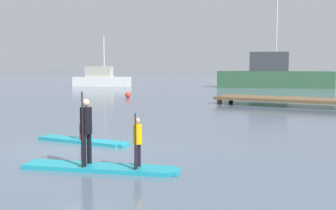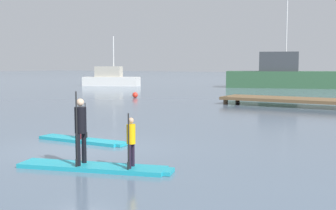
# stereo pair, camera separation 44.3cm
# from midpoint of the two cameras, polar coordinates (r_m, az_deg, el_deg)

# --- Properties ---
(ground_plane) EXTENTS (240.00, 240.00, 0.00)m
(ground_plane) POSITION_cam_midpoint_polar(r_m,az_deg,el_deg) (12.95, -10.73, -5.55)
(ground_plane) COLOR slate
(paddleboard_near) EXTENTS (3.21, 0.69, 0.10)m
(paddleboard_near) POSITION_cam_midpoint_polar(r_m,az_deg,el_deg) (13.83, -10.40, -4.64)
(paddleboard_near) COLOR #1E9EB2
(paddleboard_near) RESTS_ON ground
(paddler_child_solo) EXTENTS (0.18, 0.37, 1.13)m
(paddler_child_solo) POSITION_cam_midpoint_polar(r_m,az_deg,el_deg) (13.75, -10.40, -2.09)
(paddler_child_solo) COLOR #4C1419
(paddler_child_solo) RESTS_ON paddleboard_near
(paddleboard_far) EXTENTS (3.72, 1.70, 0.10)m
(paddleboard_far) POSITION_cam_midpoint_polar(r_m,az_deg,el_deg) (10.23, -8.46, -8.17)
(paddleboard_far) COLOR #1E9EB2
(paddleboard_far) RESTS_ON ground
(paddler_adult) EXTENTS (0.34, 0.48, 1.73)m
(paddler_adult) POSITION_cam_midpoint_polar(r_m,az_deg,el_deg) (10.18, -10.32, -2.87)
(paddler_adult) COLOR black
(paddler_adult) RESTS_ON paddleboard_far
(paddler_child_front) EXTENTS (0.25, 0.39, 1.26)m
(paddler_child_front) POSITION_cam_midpoint_polar(r_m,az_deg,el_deg) (9.78, -3.65, -4.60)
(paddler_child_front) COLOR black
(paddler_child_front) RESTS_ON paddleboard_far
(fishing_boat_white_large) EXTENTS (12.28, 7.12, 9.02)m
(fishing_boat_white_large) POSITION_cam_midpoint_polar(r_m,az_deg,el_deg) (46.78, 15.20, 3.84)
(fishing_boat_white_large) COLOR #2D5638
(fishing_boat_white_large) RESTS_ON ground
(motor_boat_small_navy) EXTENTS (6.61, 3.92, 5.60)m
(motor_boat_small_navy) POSITION_cam_midpoint_polar(r_m,az_deg,el_deg) (49.21, -7.36, 3.49)
(motor_boat_small_navy) COLOR silver
(motor_boat_small_navy) RESTS_ON ground
(floating_dock) EXTENTS (9.65, 2.56, 0.47)m
(floating_dock) POSITION_cam_midpoint_polar(r_m,az_deg,el_deg) (26.15, 18.17, 0.61)
(floating_dock) COLOR brown
(floating_dock) RESTS_ON ground
(mooring_buoy_near) EXTENTS (0.41, 0.41, 0.41)m
(mooring_buoy_near) POSITION_cam_midpoint_polar(r_m,az_deg,el_deg) (31.57, -3.99, 1.34)
(mooring_buoy_near) COLOR red
(mooring_buoy_near) RESTS_ON ground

